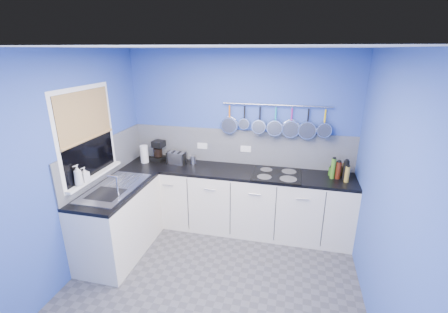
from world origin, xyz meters
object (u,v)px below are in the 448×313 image
at_px(soap_bottle_a, 78,175).
at_px(hob, 277,174).
at_px(coffee_maker, 158,151).
at_px(soap_bottle_b, 85,174).
at_px(toaster, 177,158).
at_px(canister, 193,160).
at_px(paper_towel, 144,154).

relative_size(soap_bottle_a, hob, 0.38).
xyz_separation_m(coffee_maker, hob, (1.77, -0.17, -0.14)).
relative_size(soap_bottle_b, coffee_maker, 0.57).
bearing_deg(coffee_maker, toaster, -1.52).
relative_size(soap_bottle_b, canister, 1.48).
relative_size(soap_bottle_b, hob, 0.27).
xyz_separation_m(coffee_maker, toaster, (0.31, -0.06, -0.07)).
distance_m(toaster, canister, 0.24).
distance_m(coffee_maker, toaster, 0.32).
distance_m(toaster, hob, 1.47).
relative_size(paper_towel, hob, 0.40).
bearing_deg(paper_towel, toaster, 8.23).
xyz_separation_m(soap_bottle_a, coffee_maker, (0.34, 1.34, -0.12)).
bearing_deg(paper_towel, canister, 9.03).
xyz_separation_m(paper_towel, coffee_maker, (0.17, 0.13, 0.02)).
bearing_deg(toaster, soap_bottle_b, -107.88).
distance_m(soap_bottle_b, coffee_maker, 1.28).
xyz_separation_m(toaster, canister, (0.24, 0.04, -0.03)).
relative_size(toaster, hob, 0.41).
xyz_separation_m(soap_bottle_a, soap_bottle_b, (0.00, 0.11, -0.03)).
bearing_deg(soap_bottle_a, toaster, 63.20).
height_order(soap_bottle_b, hob, soap_bottle_b).
bearing_deg(toaster, soap_bottle_a, -105.80).
bearing_deg(canister, paper_towel, -170.97).
bearing_deg(coffee_maker, paper_towel, -132.62).
bearing_deg(canister, hob, -7.33).
height_order(paper_towel, coffee_maker, coffee_maker).
height_order(soap_bottle_a, coffee_maker, soap_bottle_a).
height_order(coffee_maker, canister, coffee_maker).
height_order(paper_towel, hob, paper_towel).
height_order(soap_bottle_b, canister, soap_bottle_b).
height_order(soap_bottle_a, hob, soap_bottle_a).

